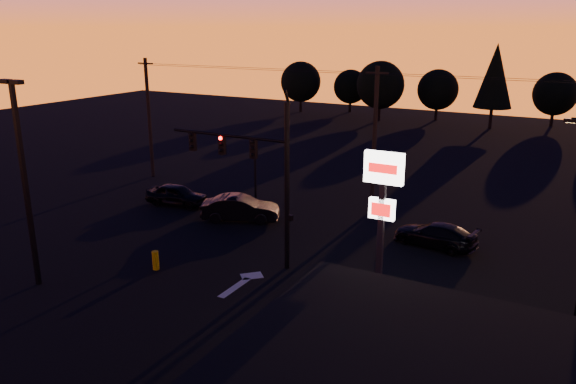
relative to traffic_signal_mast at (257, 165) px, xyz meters
The scene contains 19 objects.
ground 6.35m from the traffic_signal_mast, 88.59° to the right, with size 120.00×120.00×0.00m, color black.
lane_arrow 5.48m from the traffic_signal_mast, 75.57° to the right, with size 1.20×3.10×0.01m.
traffic_signal_mast is the anchor object (origin of this frame).
secondary_signal 9.19m from the traffic_signal_mast, 123.19° to the left, with size 0.30×0.31×4.35m.
parking_lot_light 10.19m from the traffic_signal_mast, 136.63° to the right, with size 1.25×0.30×9.14m.
pylon_sign 7.52m from the traffic_signal_mast, 19.36° to the right, with size 1.50×0.28×6.80m.
utility_pole_0 18.79m from the traffic_signal_mast, 147.82° to the left, with size 1.40×0.26×9.00m.
utility_pole_1 10.23m from the traffic_signal_mast, 78.16° to the left, with size 1.40×0.26×9.00m.
power_wires 10.85m from the traffic_signal_mast, 78.16° to the left, with size 36.00×1.22×0.07m.
bollard 6.70m from the traffic_signal_mast, 140.12° to the right, with size 0.31×0.31×0.93m, color #D1AE02.
tree_0 50.96m from the traffic_signal_mast, 115.46° to the left, with size 5.36×5.36×6.74m.
tree_1 51.54m from the traffic_signal_mast, 107.98° to the left, with size 4.54×4.54×5.71m.
tree_2 45.11m from the traffic_signal_mast, 102.68° to the left, with size 5.77×5.78×7.26m.
tree_3 48.18m from the traffic_signal_mast, 94.65° to the left, with size 4.95×4.95×6.22m.
tree_4 45.12m from the traffic_signal_mast, 86.06° to the left, with size 4.18×4.18×9.50m.
tree_5 50.84m from the traffic_signal_mast, 79.69° to the left, with size 4.95×4.95×6.22m.
car_left 11.67m from the traffic_signal_mast, 151.25° to the left, with size 1.64×4.07×1.39m, color black.
car_mid 7.58m from the traffic_signal_mast, 131.86° to the left, with size 1.61×4.61×1.52m, color black.
car_right 10.38m from the traffic_signal_mast, 41.60° to the left, with size 1.79×4.41×1.28m, color black.
Camera 1 is at (13.65, -17.81, 11.22)m, focal length 35.00 mm.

